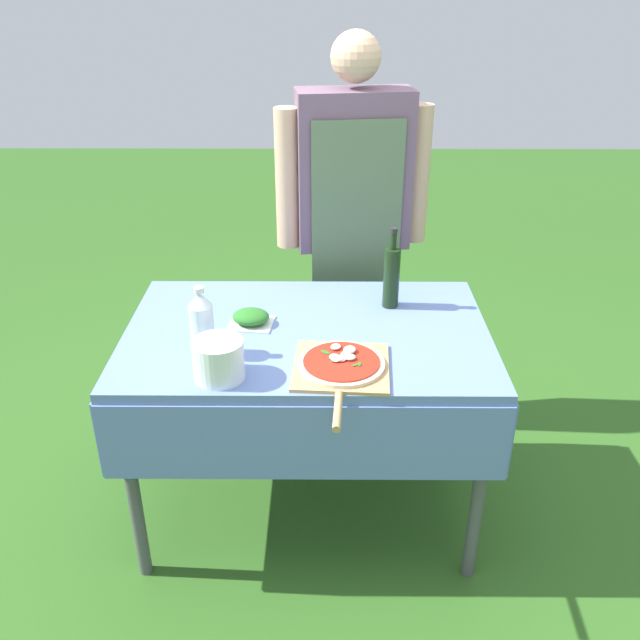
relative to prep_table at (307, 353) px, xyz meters
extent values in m
plane|color=#2D5B1E|center=(0.00, 0.00, -0.71)|extent=(12.00, 12.00, 0.00)
cube|color=#607AB7|center=(0.00, 0.00, 0.08)|extent=(1.28, 0.83, 0.04)
cube|color=#607AB7|center=(0.00, -0.42, -0.08)|extent=(1.28, 0.01, 0.28)
cube|color=#607AB7|center=(0.00, 0.42, -0.08)|extent=(1.28, 0.01, 0.28)
cube|color=#607AB7|center=(-0.65, 0.00, -0.08)|extent=(0.01, 0.83, 0.28)
cube|color=#607AB7|center=(0.65, 0.00, -0.08)|extent=(0.01, 0.83, 0.28)
cylinder|color=#4C4C51|center=(-0.58, -0.35, -0.33)|extent=(0.05, 0.05, 0.77)
cylinder|color=#4C4C51|center=(0.58, -0.35, -0.33)|extent=(0.05, 0.05, 0.77)
cylinder|color=#4C4C51|center=(-0.58, 0.35, -0.33)|extent=(0.05, 0.05, 0.77)
cylinder|color=#4C4C51|center=(0.58, 0.35, -0.33)|extent=(0.05, 0.05, 0.77)
cylinder|color=#4C4C51|center=(0.27, 0.69, -0.28)|extent=(0.13, 0.13, 0.87)
cylinder|color=#4C4C51|center=(0.10, 0.67, -0.28)|extent=(0.13, 0.13, 0.87)
cube|color=#6B5166|center=(0.18, 0.68, 0.48)|extent=(0.49, 0.26, 0.65)
cube|color=#56704C|center=(0.20, 0.57, 0.24)|extent=(0.37, 0.06, 0.94)
cylinder|color=tan|center=(0.45, 0.72, 0.45)|extent=(0.10, 0.10, 0.58)
cylinder|color=tan|center=(-0.09, 0.64, 0.45)|extent=(0.10, 0.10, 0.58)
sphere|color=tan|center=(0.18, 0.68, 0.92)|extent=(0.20, 0.20, 0.20)
cube|color=tan|center=(0.12, -0.26, 0.10)|extent=(0.32, 0.32, 0.01)
cylinder|color=tan|center=(0.10, -0.50, 0.10)|extent=(0.04, 0.18, 0.02)
cylinder|color=beige|center=(0.12, -0.26, 0.11)|extent=(0.28, 0.28, 0.01)
cylinder|color=#B22819|center=(0.12, -0.26, 0.12)|extent=(0.24, 0.24, 0.00)
ellipsoid|color=white|center=(0.13, -0.22, 0.13)|extent=(0.04, 0.04, 0.01)
ellipsoid|color=white|center=(0.11, -0.25, 0.13)|extent=(0.04, 0.04, 0.02)
ellipsoid|color=white|center=(0.10, -0.25, 0.13)|extent=(0.05, 0.05, 0.01)
ellipsoid|color=white|center=(0.10, -0.26, 0.13)|extent=(0.04, 0.04, 0.01)
ellipsoid|color=white|center=(0.14, -0.25, 0.13)|extent=(0.05, 0.04, 0.02)
ellipsoid|color=white|center=(0.12, -0.25, 0.13)|extent=(0.04, 0.04, 0.01)
ellipsoid|color=white|center=(0.10, -0.18, 0.13)|extent=(0.05, 0.05, 0.01)
ellipsoid|color=white|center=(0.12, -0.24, 0.13)|extent=(0.04, 0.04, 0.01)
ellipsoid|color=white|center=(0.14, -0.20, 0.13)|extent=(0.05, 0.06, 0.02)
ellipsoid|color=#286B23|center=(0.09, -0.25, 0.13)|extent=(0.03, 0.03, 0.00)
ellipsoid|color=#286B23|center=(0.06, -0.21, 0.13)|extent=(0.04, 0.04, 0.00)
ellipsoid|color=#286B23|center=(0.15, -0.23, 0.13)|extent=(0.02, 0.03, 0.00)
ellipsoid|color=#286B23|center=(0.17, -0.28, 0.13)|extent=(0.02, 0.03, 0.00)
ellipsoid|color=#286B23|center=(0.16, -0.28, 0.13)|extent=(0.03, 0.02, 0.00)
ellipsoid|color=#286B23|center=(0.12, -0.23, 0.13)|extent=(0.04, 0.03, 0.00)
cylinder|color=black|center=(0.31, 0.19, 0.21)|extent=(0.06, 0.06, 0.23)
cylinder|color=black|center=(0.31, 0.19, 0.36)|extent=(0.02, 0.02, 0.06)
cylinder|color=#232326|center=(0.31, 0.19, 0.40)|extent=(0.03, 0.03, 0.02)
cylinder|color=silver|center=(-0.34, -0.17, 0.18)|extent=(0.08, 0.08, 0.18)
cone|color=silver|center=(-0.34, -0.17, 0.30)|extent=(0.08, 0.08, 0.05)
cylinder|color=silver|center=(-0.34, -0.17, 0.33)|extent=(0.03, 0.03, 0.02)
cube|color=silver|center=(-0.20, 0.04, 0.10)|extent=(0.17, 0.15, 0.01)
ellipsoid|color=#286B23|center=(-0.20, 0.04, 0.12)|extent=(0.14, 0.13, 0.05)
cylinder|color=silver|center=(-0.26, -0.31, 0.16)|extent=(0.16, 0.16, 0.13)
camera|label=1|loc=(0.06, -2.10, 1.24)|focal=38.00mm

